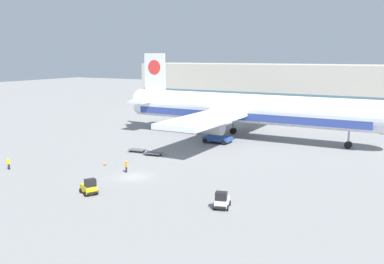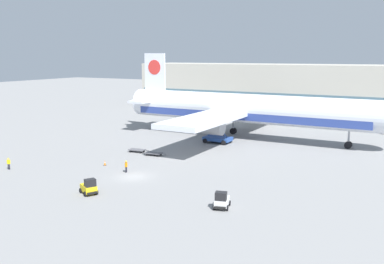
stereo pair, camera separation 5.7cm
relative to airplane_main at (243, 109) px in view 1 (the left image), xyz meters
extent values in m
plane|color=gray|center=(-2.58, -33.48, -5.84)|extent=(400.00, 400.00, 0.00)
cube|color=#BCB7A8|center=(-4.00, 43.69, 1.16)|extent=(90.00, 18.00, 14.00)
cube|color=slate|center=(-4.00, 34.59, -1.99)|extent=(88.20, 0.20, 4.90)
cylinder|color=silver|center=(0.79, -0.01, 0.26)|extent=(52.04, 6.18, 5.80)
cube|color=#2D428E|center=(0.79, -0.01, -1.04)|extent=(47.88, 6.04, 1.45)
cone|color=silver|center=(-25.21, 0.19, 0.26)|extent=(6.42, 5.56, 5.51)
cube|color=silver|center=(-21.05, 0.15, 7.16)|extent=(5.20, 0.48, 8.00)
cylinder|color=red|center=(-21.05, 0.15, 8.12)|extent=(3.20, 0.57, 3.20)
cube|color=silver|center=(-22.09, 0.16, 0.84)|extent=(3.70, 13.03, 0.50)
cube|color=silver|center=(-1.81, 0.01, -0.46)|extent=(8.35, 48.06, 0.90)
cylinder|color=#9EA0A5|center=(-1.88, -10.07, -2.26)|extent=(4.22, 2.83, 2.80)
cylinder|color=#9EA0A5|center=(-1.73, 10.09, -2.26)|extent=(4.22, 2.83, 2.80)
cylinder|color=#9EA0A5|center=(20.55, -0.15, -3.19)|extent=(0.36, 0.36, 4.00)
cylinder|color=black|center=(20.55, -0.15, -5.19)|extent=(1.31, 0.91, 1.30)
cylinder|color=#9EA0A5|center=(-3.39, -3.18, -3.19)|extent=(0.36, 0.36, 4.00)
cylinder|color=black|center=(-3.39, -3.18, -5.19)|extent=(1.31, 0.91, 1.30)
cylinder|color=#9EA0A5|center=(-3.34, 3.22, -3.19)|extent=(0.36, 0.36, 4.00)
cylinder|color=black|center=(-3.34, 3.22, -5.19)|extent=(1.31, 0.91, 1.30)
cube|color=#284C99|center=(-2.32, -6.72, -5.04)|extent=(5.22, 3.04, 0.70)
cube|color=#B2B2B7|center=(-2.32, -6.72, -0.80)|extent=(4.96, 2.89, 0.30)
cube|color=yellow|center=(-2.32, -6.72, -0.25)|extent=(4.96, 2.89, 0.08)
cube|color=#284C99|center=(-2.32, -6.72, -2.74)|extent=(4.27, 0.19, 4.01)
cube|color=#284C99|center=(-2.32, -6.72, -2.74)|extent=(4.27, 0.19, 4.01)
cylinder|color=black|center=(-0.36, -5.24, -5.39)|extent=(0.90, 0.37, 0.90)
cylinder|color=black|center=(-0.38, -8.23, -5.39)|extent=(0.90, 0.37, 0.90)
cylinder|color=black|center=(-4.26, -5.21, -5.39)|extent=(0.90, 0.37, 0.90)
cylinder|color=black|center=(-4.28, -8.21, -5.39)|extent=(0.90, 0.37, 0.90)
cube|color=yellow|center=(-2.95, -42.09, -5.14)|extent=(2.69, 2.33, 0.80)
cube|color=black|center=(-2.38, -42.40, -4.29)|extent=(1.38, 1.52, 0.90)
cube|color=black|center=(-1.87, -42.68, -5.42)|extent=(0.74, 1.18, 0.24)
cylinder|color=black|center=(-1.91, -41.86, -5.54)|extent=(0.64, 0.50, 0.60)
cylinder|color=black|center=(-2.58, -43.09, -5.54)|extent=(0.64, 0.50, 0.60)
cylinder|color=black|center=(-3.33, -41.09, -5.54)|extent=(0.64, 0.50, 0.60)
cylinder|color=black|center=(-4.00, -42.32, -5.54)|extent=(0.64, 0.50, 0.60)
cube|color=silver|center=(13.27, -38.74, -5.14)|extent=(1.94, 2.58, 0.80)
cube|color=black|center=(13.43, -39.37, -4.29)|extent=(1.43, 1.19, 0.90)
cube|color=black|center=(13.58, -39.93, -5.42)|extent=(1.26, 0.48, 0.24)
cylinder|color=black|center=(14.15, -39.34, -5.54)|extent=(0.39, 0.64, 0.60)
cylinder|color=black|center=(12.79, -39.70, -5.54)|extent=(0.39, 0.64, 0.60)
cylinder|color=black|center=(13.74, -37.78, -5.54)|extent=(0.39, 0.64, 0.60)
cylinder|color=black|center=(12.38, -38.14, -5.54)|extent=(0.39, 0.64, 0.60)
cube|color=#56565B|center=(-11.16, -20.78, -5.42)|extent=(2.97, 1.84, 0.12)
cube|color=#56565B|center=(-9.32, -20.55, -5.42)|extent=(0.90, 0.19, 0.08)
cylinder|color=black|center=(-10.26, -20.03, -5.66)|extent=(0.38, 0.19, 0.36)
cylinder|color=black|center=(-10.10, -21.29, -5.66)|extent=(0.38, 0.19, 0.36)
cylinder|color=black|center=(-12.21, -20.27, -5.66)|extent=(0.38, 0.19, 0.36)
cylinder|color=black|center=(-12.05, -21.54, -5.66)|extent=(0.38, 0.19, 0.36)
cube|color=#56565B|center=(-7.21, -21.52, -5.42)|extent=(2.97, 1.84, 0.12)
cube|color=#56565B|center=(-5.37, -21.29, -5.42)|extent=(0.90, 0.19, 0.08)
cylinder|color=black|center=(-6.31, -20.76, -5.66)|extent=(0.38, 0.19, 0.36)
cylinder|color=black|center=(-6.16, -22.03, -5.66)|extent=(0.38, 0.19, 0.36)
cylinder|color=black|center=(-8.26, -21.01, -5.66)|extent=(0.38, 0.19, 0.36)
cylinder|color=black|center=(-8.10, -22.27, -5.66)|extent=(0.38, 0.19, 0.36)
cylinder|color=black|center=(-21.05, -39.21, -5.42)|extent=(0.14, 0.14, 0.84)
cylinder|color=black|center=(-20.86, -39.14, -5.42)|extent=(0.14, 0.14, 0.84)
cube|color=yellow|center=(-20.95, -39.17, -4.68)|extent=(0.41, 0.33, 0.63)
cylinder|color=yellow|center=(-21.18, -39.26, -4.65)|extent=(0.09, 0.09, 0.57)
cylinder|color=yellow|center=(-20.73, -39.09, -4.65)|extent=(0.09, 0.09, 0.57)
sphere|color=#DBB28E|center=(-20.95, -39.17, -4.26)|extent=(0.23, 0.23, 0.23)
sphere|color=yellow|center=(-20.95, -39.17, -4.19)|extent=(0.22, 0.22, 0.22)
cylinder|color=black|center=(-4.75, -32.34, -5.42)|extent=(0.14, 0.14, 0.84)
cylinder|color=black|center=(-4.78, -32.15, -5.42)|extent=(0.14, 0.14, 0.84)
cube|color=orange|center=(-4.77, -32.24, -4.68)|extent=(0.26, 0.38, 0.63)
cylinder|color=orange|center=(-4.74, -32.48, -4.65)|extent=(0.09, 0.09, 0.57)
cylinder|color=orange|center=(-4.79, -32.01, -4.65)|extent=(0.09, 0.09, 0.57)
sphere|color=#846047|center=(-4.77, -32.24, -4.25)|extent=(0.23, 0.23, 0.23)
sphere|color=yellow|center=(-4.77, -32.24, -4.19)|extent=(0.22, 0.22, 0.22)
cube|color=black|center=(-10.13, -30.52, -5.82)|extent=(0.40, 0.40, 0.04)
cone|color=orange|center=(-10.13, -30.52, -5.44)|extent=(0.32, 0.32, 0.72)
cylinder|color=white|center=(-10.13, -30.52, -5.41)|extent=(0.19, 0.19, 0.10)
camera|label=1|loc=(31.82, -79.78, 10.72)|focal=40.00mm
camera|label=2|loc=(31.87, -79.75, 10.72)|focal=40.00mm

